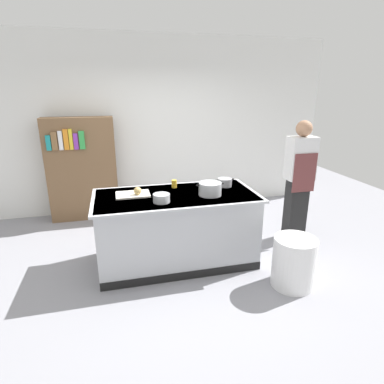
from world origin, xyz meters
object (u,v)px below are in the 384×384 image
onion (138,191)px  person_chef (299,178)px  trash_bin (294,262)px  sauce_pan (225,182)px  juice_cup (174,184)px  bookshelf (82,169)px  stock_pot (210,189)px  mixing_bowl (161,198)px

onion → person_chef: bearing=5.1°
trash_bin → sauce_pan: bearing=114.3°
onion → trash_bin: 1.96m
juice_cup → bookshelf: bearing=129.8°
juice_cup → onion: bearing=-153.9°
onion → juice_cup: bearing=26.1°
stock_pot → mixing_bowl: stock_pot is taller
sauce_pan → person_chef: 1.14m
stock_pot → sauce_pan: size_ratio=1.35×
onion → mixing_bowl: (0.24, -0.28, -0.02)m
onion → bookshelf: bookshelf is taller
bookshelf → person_chef: bearing=-26.8°
onion → juice_cup: 0.54m
juice_cup → bookshelf: 1.97m
sauce_pan → mixing_bowl: sauce_pan is taller
onion → sauce_pan: size_ratio=0.37×
trash_bin → mixing_bowl: bearing=155.8°
onion → bookshelf: bearing=113.8°
onion → juice_cup: (0.49, 0.24, -0.02)m
juice_cup → mixing_bowl: bearing=-115.4°
trash_bin → person_chef: size_ratio=0.33×
onion → stock_pot: stock_pot is taller
trash_bin → juice_cup: bearing=134.8°
onion → mixing_bowl: 0.37m
stock_pot → sauce_pan: 0.42m
person_chef → bookshelf: 3.42m
trash_bin → person_chef: bearing=58.5°
stock_pot → mixing_bowl: 0.62m
stock_pot → bookshelf: 2.51m
mixing_bowl → person_chef: bearing=13.3°
bookshelf → mixing_bowl: bearing=-63.4°
onion → person_chef: person_chef is taller
stock_pot → juice_cup: stock_pot is taller
onion → juice_cup: size_ratio=0.93×
mixing_bowl → trash_bin: mixing_bowl is taller
mixing_bowl → person_chef: 2.09m
mixing_bowl → bookshelf: size_ratio=0.11×
onion → bookshelf: 1.91m
mixing_bowl → person_chef: person_chef is taller
stock_pot → juice_cup: bearing=131.9°
mixing_bowl → trash_bin: (1.37, -0.61, -0.66)m
stock_pot → person_chef: person_chef is taller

